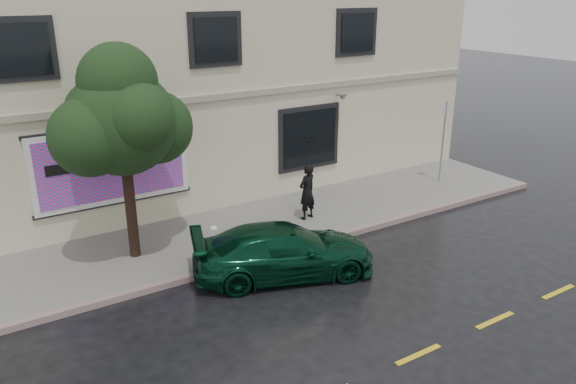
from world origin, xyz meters
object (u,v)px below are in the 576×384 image
pedestrian (307,192)px  street_tree (122,123)px  car (284,251)px  fire_hydrant (214,239)px

pedestrian → street_tree: (-5.06, 0.30, 2.60)m
car → street_tree: street_tree is taller
car → pedestrian: 3.27m
street_tree → pedestrian: bearing=-3.4°
car → fire_hydrant: bearing=48.4°
pedestrian → fire_hydrant: size_ratio=2.29×
street_tree → fire_hydrant: street_tree is taller
pedestrian → car: bearing=31.7°
pedestrian → street_tree: 5.69m
fire_hydrant → car: bearing=-36.6°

